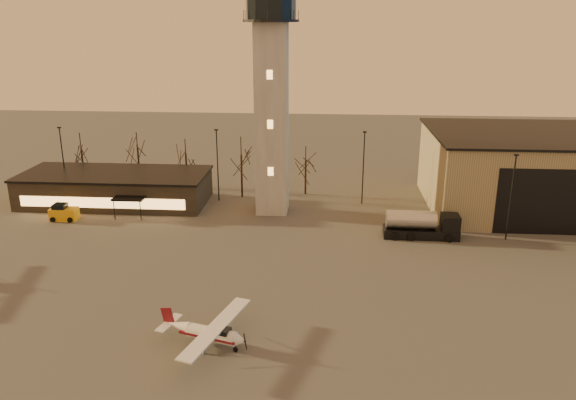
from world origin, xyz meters
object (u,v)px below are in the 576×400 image
at_px(control_tower, 271,87).
at_px(fuel_truck, 421,227).
at_px(hangar, 545,171).
at_px(service_cart, 64,214).
at_px(terminal, 116,188).
at_px(cessna_front, 213,337).

relative_size(control_tower, fuel_truck, 3.75).
distance_m(hangar, service_cart, 62.97).
height_order(fuel_truck, service_cart, fuel_truck).
height_order(hangar, terminal, hangar).
bearing_deg(cessna_front, fuel_truck, 68.23).
relative_size(control_tower, hangar, 1.07).
bearing_deg(service_cart, terminal, 59.96).
distance_m(fuel_truck, service_cart, 44.40).
xyz_separation_m(control_tower, service_cart, (-26.12, -5.37, -15.52)).
xyz_separation_m(fuel_truck, service_cart, (-44.32, 2.64, -0.47)).
height_order(cessna_front, fuel_truck, fuel_truck).
bearing_deg(fuel_truck, hangar, 34.74).
distance_m(control_tower, service_cart, 30.85).
bearing_deg(fuel_truck, cessna_front, -127.66).
distance_m(control_tower, cessna_front, 36.11).
height_order(terminal, cessna_front, terminal).
xyz_separation_m(terminal, cessna_front, (20.65, -34.61, -1.23)).
xyz_separation_m(hangar, terminal, (-57.99, -2.00, -3.00)).
distance_m(terminal, service_cart, 8.54).
distance_m(terminal, cessna_front, 40.32).
xyz_separation_m(control_tower, fuel_truck, (18.20, -8.01, -15.06)).
height_order(terminal, fuel_truck, terminal).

